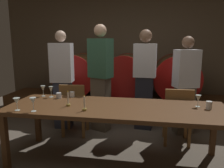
# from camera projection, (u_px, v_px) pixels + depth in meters

# --- Properties ---
(ground_plane) EXTENTS (7.31, 7.31, 0.00)m
(ground_plane) POSITION_uv_depth(u_px,v_px,m) (106.00, 168.00, 2.76)
(ground_plane) COLOR brown
(back_wall) EXTENTS (5.63, 0.24, 2.55)m
(back_wall) POSITION_uv_depth(u_px,v_px,m) (128.00, 54.00, 5.04)
(back_wall) COLOR brown
(back_wall) RESTS_ON ground
(barrel_shelf) EXTENTS (5.06, 0.90, 0.42)m
(barrel_shelf) POSITION_uv_depth(u_px,v_px,m) (125.00, 106.00, 4.71)
(barrel_shelf) COLOR #4C2D16
(barrel_shelf) RESTS_ON ground
(wine_barrel_left) EXTENTS (0.87, 0.90, 0.87)m
(wine_barrel_left) POSITION_uv_depth(u_px,v_px,m) (79.00, 74.00, 4.75)
(wine_barrel_left) COLOR brown
(wine_barrel_left) RESTS_ON barrel_shelf
(wine_barrel_center) EXTENTS (0.87, 0.90, 0.87)m
(wine_barrel_center) POSITION_uv_depth(u_px,v_px,m) (126.00, 76.00, 4.59)
(wine_barrel_center) COLOR brown
(wine_barrel_center) RESTS_ON barrel_shelf
(wine_barrel_right) EXTENTS (0.87, 0.90, 0.87)m
(wine_barrel_right) POSITION_uv_depth(u_px,v_px,m) (175.00, 77.00, 4.42)
(wine_barrel_right) COLOR #513319
(wine_barrel_right) RESTS_ON barrel_shelf
(dining_table) EXTENTS (2.74, 0.92, 0.75)m
(dining_table) POSITION_uv_depth(u_px,v_px,m) (116.00, 111.00, 2.79)
(dining_table) COLOR #4C2D16
(dining_table) RESTS_ON ground
(chair_left) EXTENTS (0.43, 0.43, 0.88)m
(chair_left) POSITION_uv_depth(u_px,v_px,m) (74.00, 107.00, 3.65)
(chair_left) COLOR brown
(chair_left) RESTS_ON ground
(chair_right) EXTENTS (0.40, 0.40, 0.88)m
(chair_right) POSITION_uv_depth(u_px,v_px,m) (178.00, 114.00, 3.32)
(chair_right) COLOR brown
(chair_right) RESTS_ON ground
(guest_far_left) EXTENTS (0.40, 0.28, 1.73)m
(guest_far_left) POSITION_uv_depth(u_px,v_px,m) (62.00, 79.00, 3.93)
(guest_far_left) COLOR #33384C
(guest_far_left) RESTS_ON ground
(guest_center_left) EXTENTS (0.44, 0.37, 1.83)m
(guest_center_left) POSITION_uv_depth(u_px,v_px,m) (101.00, 77.00, 3.81)
(guest_center_left) COLOR brown
(guest_center_left) RESTS_ON ground
(guest_center_right) EXTENTS (0.40, 0.27, 1.75)m
(guest_center_right) POSITION_uv_depth(u_px,v_px,m) (145.00, 79.00, 3.88)
(guest_center_right) COLOR black
(guest_center_right) RESTS_ON ground
(guest_far_right) EXTENTS (0.44, 0.36, 1.63)m
(guest_far_right) POSITION_uv_depth(u_px,v_px,m) (185.00, 85.00, 3.68)
(guest_far_right) COLOR brown
(guest_far_right) RESTS_ON ground
(candle_left) EXTENTS (0.05, 0.05, 0.20)m
(candle_left) POSITION_uv_depth(u_px,v_px,m) (68.00, 102.00, 2.79)
(candle_left) COLOR olive
(candle_left) RESTS_ON dining_table
(candle_right) EXTENTS (0.05, 0.05, 0.20)m
(candle_right) POSITION_uv_depth(u_px,v_px,m) (84.00, 106.00, 2.61)
(candle_right) COLOR olive
(candle_right) RESTS_ON dining_table
(wine_glass_far_left) EXTENTS (0.07, 0.07, 0.16)m
(wine_glass_far_left) POSITION_uv_depth(u_px,v_px,m) (43.00, 89.00, 3.28)
(wine_glass_far_left) COLOR silver
(wine_glass_far_left) RESTS_ON dining_table
(wine_glass_left) EXTENTS (0.08, 0.08, 0.15)m
(wine_glass_left) POSITION_uv_depth(u_px,v_px,m) (17.00, 101.00, 2.60)
(wine_glass_left) COLOR silver
(wine_glass_left) RESTS_ON dining_table
(wine_glass_center) EXTENTS (0.06, 0.06, 0.16)m
(wine_glass_center) POSITION_uv_depth(u_px,v_px,m) (51.00, 90.00, 3.23)
(wine_glass_center) COLOR silver
(wine_glass_center) RESTS_ON dining_table
(wine_glass_right) EXTENTS (0.07, 0.07, 0.17)m
(wine_glass_right) POSITION_uv_depth(u_px,v_px,m) (33.00, 101.00, 2.56)
(wine_glass_right) COLOR silver
(wine_glass_right) RESTS_ON dining_table
(wine_glass_far_right) EXTENTS (0.07, 0.07, 0.15)m
(wine_glass_far_right) POSITION_uv_depth(u_px,v_px,m) (198.00, 99.00, 2.75)
(wine_glass_far_right) COLOR silver
(wine_glass_far_right) RESTS_ON dining_table
(cup_left) EXTENTS (0.07, 0.07, 0.08)m
(cup_left) POSITION_uv_depth(u_px,v_px,m) (59.00, 96.00, 3.18)
(cup_left) COLOR silver
(cup_left) RESTS_ON dining_table
(cup_center) EXTENTS (0.07, 0.07, 0.08)m
(cup_center) POSITION_uv_depth(u_px,v_px,m) (72.00, 94.00, 3.26)
(cup_center) COLOR white
(cup_center) RESTS_ON dining_table
(cup_right) EXTENTS (0.07, 0.07, 0.10)m
(cup_right) POSITION_uv_depth(u_px,v_px,m) (209.00, 105.00, 2.67)
(cup_right) COLOR white
(cup_right) RESTS_ON dining_table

